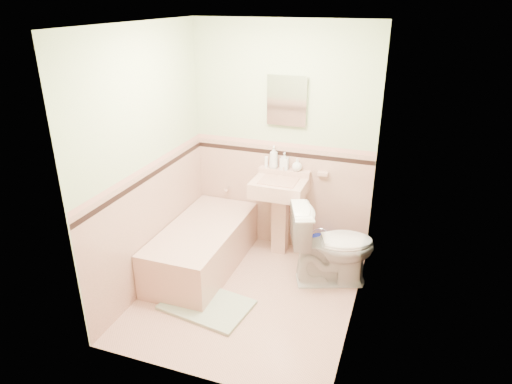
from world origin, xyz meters
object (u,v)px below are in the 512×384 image
(soap_bottle_right, at_px, (297,165))
(shoe, at_px, (197,299))
(soap_bottle_mid, at_px, (284,161))
(bathtub, at_px, (203,248))
(sink, at_px, (279,218))
(soap_bottle_left, at_px, (274,157))
(toilet, at_px, (332,245))
(bucket, at_px, (320,246))
(medicine_cabinet, at_px, (287,101))

(soap_bottle_right, distance_m, shoe, 1.74)
(soap_bottle_mid, bearing_deg, bathtub, -133.61)
(sink, height_order, soap_bottle_left, soap_bottle_left)
(sink, relative_size, toilet, 1.07)
(sink, bearing_deg, bathtub, -142.07)
(bathtub, xyz_separation_m, soap_bottle_left, (0.55, 0.71, 0.86))
(bathtub, relative_size, toilet, 1.79)
(bathtub, bearing_deg, soap_bottle_right, 40.93)
(bathtub, distance_m, soap_bottle_mid, 1.28)
(soap_bottle_mid, bearing_deg, sink, -88.81)
(sink, relative_size, soap_bottle_mid, 4.70)
(soap_bottle_mid, bearing_deg, shoe, -108.54)
(toilet, bearing_deg, soap_bottle_mid, 30.82)
(soap_bottle_right, height_order, bucket, soap_bottle_right)
(soap_bottle_mid, xyz_separation_m, bucket, (0.46, -0.04, -0.94))
(soap_bottle_left, height_order, bucket, soap_bottle_left)
(bathtub, relative_size, soap_bottle_mid, 7.88)
(sink, bearing_deg, bucket, 16.69)
(soap_bottle_left, relative_size, soap_bottle_right, 1.82)
(soap_bottle_right, bearing_deg, bucket, -8.12)
(sink, xyz_separation_m, toilet, (0.66, -0.34, -0.03))
(bathtub, relative_size, bucket, 6.90)
(bucket, bearing_deg, soap_bottle_right, 171.88)
(soap_bottle_left, bearing_deg, bucket, -4.42)
(bathtub, distance_m, soap_bottle_left, 1.24)
(soap_bottle_left, relative_size, soap_bottle_mid, 1.32)
(soap_bottle_left, xyz_separation_m, toilet, (0.78, -0.52, -0.66))
(medicine_cabinet, distance_m, shoe, 2.18)
(toilet, bearing_deg, bucket, 2.47)
(sink, distance_m, toilet, 0.74)
(bucket, xyz_separation_m, shoe, (-0.90, -1.28, -0.05))
(sink, bearing_deg, soap_bottle_right, 52.36)
(bathtub, xyz_separation_m, toilet, (1.34, 0.19, 0.19))
(soap_bottle_left, distance_m, toilet, 1.15)
(sink, relative_size, bucket, 4.12)
(toilet, bearing_deg, sink, 41.65)
(bathtub, distance_m, sink, 0.89)
(soap_bottle_right, bearing_deg, soap_bottle_left, 180.00)
(bathtub, height_order, shoe, bathtub)
(soap_bottle_right, bearing_deg, sink, -127.64)
(soap_bottle_right, xyz_separation_m, toilet, (0.52, -0.52, -0.61))
(shoe, bearing_deg, soap_bottle_mid, 60.73)
(shoe, bearing_deg, sink, 57.90)
(soap_bottle_left, bearing_deg, toilet, -33.58)
(bucket, distance_m, shoe, 1.57)
(bucket, relative_size, shoe, 1.55)
(soap_bottle_left, height_order, soap_bottle_right, soap_bottle_left)
(sink, xyz_separation_m, soap_bottle_right, (0.14, 0.18, 0.58))
(bathtub, bearing_deg, toilet, 8.07)
(soap_bottle_mid, distance_m, bucket, 1.05)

